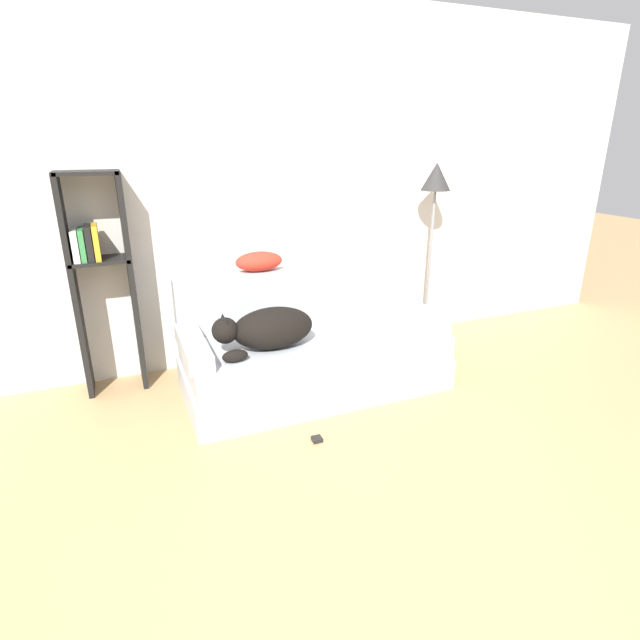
{
  "coord_description": "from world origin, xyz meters",
  "views": [
    {
      "loc": [
        -0.98,
        -1.0,
        1.71
      ],
      "look_at": [
        0.24,
        1.92,
        0.55
      ],
      "focal_mm": 28.0,
      "sensor_mm": 36.0,
      "label": 1
    }
  ],
  "objects": [
    {
      "name": "ground_plane",
      "position": [
        0.0,
        0.0,
        0.0
      ],
      "size": [
        20.0,
        20.0,
        0.0
      ],
      "primitive_type": "plane",
      "color": "tan"
    },
    {
      "name": "throw_pillow",
      "position": [
        -0.04,
        2.38,
        0.88
      ],
      "size": [
        0.34,
        0.2,
        0.14
      ],
      "color": "red",
      "rests_on": "couch_backrest"
    },
    {
      "name": "floor_lamp",
      "position": [
        1.52,
        2.52,
        1.28
      ],
      "size": [
        0.24,
        0.24,
        1.53
      ],
      "color": "gray",
      "rests_on": "ground_plane"
    },
    {
      "name": "bookshelf",
      "position": [
        -1.09,
        2.59,
        0.86
      ],
      "size": [
        0.4,
        0.26,
        1.52
      ],
      "color": "black",
      "rests_on": "ground_plane"
    },
    {
      "name": "couch_backrest",
      "position": [
        0.24,
        2.37,
        0.61
      ],
      "size": [
        1.79,
        0.15,
        0.41
      ],
      "color": "#B2B7BC",
      "rests_on": "couch"
    },
    {
      "name": "couch_arm_left",
      "position": [
        -0.6,
        2.01,
        0.46
      ],
      "size": [
        0.15,
        0.66,
        0.11
      ],
      "color": "#B2B7BC",
      "rests_on": "couch"
    },
    {
      "name": "dog",
      "position": [
        -0.13,
        1.93,
        0.54
      ],
      "size": [
        0.67,
        0.31,
        0.28
      ],
      "color": "black",
      "rests_on": "couch"
    },
    {
      "name": "couch_arm_right",
      "position": [
        1.08,
        2.01,
        0.46
      ],
      "size": [
        0.15,
        0.66,
        0.11
      ],
      "color": "#B2B7BC",
      "rests_on": "couch"
    },
    {
      "name": "couch",
      "position": [
        0.24,
        2.02,
        0.2
      ],
      "size": [
        1.83,
        0.85,
        0.4
      ],
      "color": "#B2B7BC",
      "rests_on": "ground_plane"
    },
    {
      "name": "wall_back",
      "position": [
        0.0,
        2.77,
        1.35
      ],
      "size": [
        7.38,
        0.06,
        2.7
      ],
      "color": "silver",
      "rests_on": "ground_plane"
    },
    {
      "name": "laptop",
      "position": [
        0.44,
        1.93,
        0.41
      ],
      "size": [
        0.38,
        0.3,
        0.02
      ],
      "rotation": [
        0.0,
        0.0,
        -0.25
      ],
      "color": "silver",
      "rests_on": "couch"
    },
    {
      "name": "power_adapter",
      "position": [
        -0.01,
        1.37,
        0.01
      ],
      "size": [
        0.06,
        0.06,
        0.03
      ],
      "color": "black",
      "rests_on": "ground_plane"
    }
  ]
}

